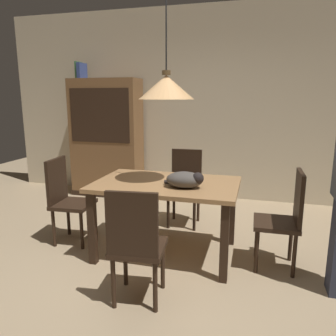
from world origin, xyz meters
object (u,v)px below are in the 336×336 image
object	(u,v)px
hutch_bookcase	(107,140)
chair_near_front	(136,242)
dining_table	(166,192)
chair_right_side	(286,216)
chair_far_back	(185,184)
pendant_lamp	(166,87)
book_blue_wide	(82,71)
book_green_slim	(79,70)
cat_sleeping	(186,180)
chair_left_side	(66,197)

from	to	relation	value
hutch_bookcase	chair_near_front	bearing A→B (deg)	-60.65
dining_table	chair_right_side	bearing A→B (deg)	0.04
dining_table	chair_far_back	size ratio (longest dim) A/B	1.51
pendant_lamp	book_blue_wide	distance (m)	2.61
chair_far_back	book_green_slim	size ratio (longest dim) A/B	3.58
chair_right_side	cat_sleeping	xyz separation A→B (m)	(-0.90, -0.14, 0.32)
chair_left_side	book_green_slim	size ratio (longest dim) A/B	3.58
chair_far_back	book_green_slim	distance (m)	2.59
chair_left_side	book_blue_wide	world-z (taller)	book_blue_wide
cat_sleeping	pendant_lamp	bearing A→B (deg)	147.58
cat_sleeping	hutch_bookcase	xyz separation A→B (m)	(-1.72, 1.93, 0.06)
dining_table	chair_right_side	size ratio (longest dim) A/B	1.51
chair_far_back	pendant_lamp	bearing A→B (deg)	-89.85
cat_sleeping	book_green_slim	distance (m)	3.11
chair_near_front	hutch_bookcase	world-z (taller)	hutch_bookcase
chair_far_back	book_blue_wide	bearing A→B (deg)	153.96
hutch_bookcase	book_blue_wide	world-z (taller)	book_blue_wide
cat_sleeping	pendant_lamp	xyz separation A→B (m)	(-0.22, 0.14, 0.84)
book_green_slim	chair_far_back	bearing A→B (deg)	-25.37
chair_far_back	hutch_bookcase	distance (m)	1.79
hutch_bookcase	pendant_lamp	bearing A→B (deg)	-50.19
chair_near_front	cat_sleeping	size ratio (longest dim) A/B	2.38
dining_table	pendant_lamp	size ratio (longest dim) A/B	1.08
chair_right_side	chair_left_side	size ratio (longest dim) A/B	1.00
chair_far_back	chair_left_side	world-z (taller)	same
chair_right_side	book_green_slim	world-z (taller)	book_green_slim
chair_left_side	pendant_lamp	size ratio (longest dim) A/B	0.72
chair_far_back	book_blue_wide	xyz separation A→B (m)	(-1.87, 0.91, 1.46)
book_blue_wide	chair_left_side	bearing A→B (deg)	-67.54
chair_right_side	cat_sleeping	size ratio (longest dim) A/B	2.38
pendant_lamp	chair_left_side	bearing A→B (deg)	-179.73
dining_table	cat_sleeping	bearing A→B (deg)	-32.42
chair_far_back	pendant_lamp	distance (m)	1.45
chair_near_front	hutch_bookcase	bearing A→B (deg)	119.35
dining_table	pendant_lamp	world-z (taller)	pendant_lamp
chair_near_front	chair_far_back	xyz separation A→B (m)	(-0.01, 1.76, 0.00)
chair_right_side	hutch_bookcase	bearing A→B (deg)	145.68
hutch_bookcase	book_blue_wide	bearing A→B (deg)	179.77
chair_far_back	book_green_slim	bearing A→B (deg)	154.63
hutch_bookcase	dining_table	bearing A→B (deg)	-50.19
book_green_slim	hutch_bookcase	bearing A→B (deg)	-0.20
chair_right_side	book_green_slim	xyz separation A→B (m)	(-3.06, 1.79, 1.47)
chair_near_front	book_green_slim	bearing A→B (deg)	125.96
chair_near_front	chair_right_side	size ratio (longest dim) A/B	1.00
book_blue_wide	cat_sleeping	bearing A→B (deg)	-42.71
hutch_bookcase	book_blue_wide	xyz separation A→B (m)	(-0.38, 0.00, 1.08)
chair_far_back	dining_table	bearing A→B (deg)	-89.85
chair_right_side	chair_left_side	world-z (taller)	same
book_green_slim	chair_near_front	bearing A→B (deg)	-54.04
chair_right_side	pendant_lamp	distance (m)	1.61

